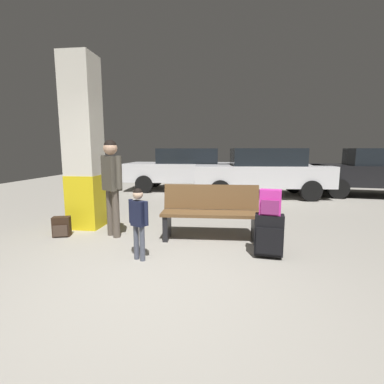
{
  "coord_description": "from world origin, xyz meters",
  "views": [
    {
      "loc": [
        0.76,
        -2.76,
        1.47
      ],
      "look_at": [
        0.25,
        1.3,
        0.85
      ],
      "focal_mm": 26.18,
      "sensor_mm": 36.0,
      "label": 1
    }
  ],
  "objects_px": {
    "bench": "(211,213)",
    "parked_car_side": "(380,171)",
    "adult": "(112,178)",
    "parked_car_far": "(186,168)",
    "structural_pillar": "(84,145)",
    "suitcase": "(269,235)",
    "child": "(139,216)",
    "parked_car_near": "(262,171)",
    "backpack_bright": "(270,202)",
    "backpack_dark_floor": "(62,227)"
  },
  "relations": [
    {
      "from": "suitcase",
      "to": "backpack_dark_floor",
      "type": "bearing_deg",
      "value": 171.07
    },
    {
      "from": "adult",
      "to": "parked_car_side",
      "type": "height_order",
      "value": "adult"
    },
    {
      "from": "child",
      "to": "parked_car_near",
      "type": "distance_m",
      "value": 5.96
    },
    {
      "from": "child",
      "to": "parked_car_far",
      "type": "height_order",
      "value": "parked_car_far"
    },
    {
      "from": "backpack_bright",
      "to": "structural_pillar",
      "type": "bearing_deg",
      "value": 160.13
    },
    {
      "from": "parked_car_far",
      "to": "backpack_bright",
      "type": "bearing_deg",
      "value": -71.69
    },
    {
      "from": "parked_car_far",
      "to": "parked_car_near",
      "type": "bearing_deg",
      "value": -22.67
    },
    {
      "from": "child",
      "to": "bench",
      "type": "bearing_deg",
      "value": 49.26
    },
    {
      "from": "suitcase",
      "to": "backpack_dark_floor",
      "type": "relative_size",
      "value": 1.78
    },
    {
      "from": "bench",
      "to": "suitcase",
      "type": "bearing_deg",
      "value": -41.33
    },
    {
      "from": "child",
      "to": "parked_car_near",
      "type": "relative_size",
      "value": 0.23
    },
    {
      "from": "structural_pillar",
      "to": "backpack_bright",
      "type": "height_order",
      "value": "structural_pillar"
    },
    {
      "from": "structural_pillar",
      "to": "parked_car_far",
      "type": "bearing_deg",
      "value": 77.48
    },
    {
      "from": "structural_pillar",
      "to": "backpack_dark_floor",
      "type": "height_order",
      "value": "structural_pillar"
    },
    {
      "from": "bench",
      "to": "parked_car_near",
      "type": "xyz_separation_m",
      "value": [
        1.34,
        4.49,
        0.36
      ]
    },
    {
      "from": "parked_car_far",
      "to": "suitcase",
      "type": "bearing_deg",
      "value": -71.68
    },
    {
      "from": "bench",
      "to": "adult",
      "type": "relative_size",
      "value": 0.99
    },
    {
      "from": "backpack_dark_floor",
      "to": "parked_car_far",
      "type": "relative_size",
      "value": 0.08
    },
    {
      "from": "bench",
      "to": "backpack_bright",
      "type": "distance_m",
      "value": 1.16
    },
    {
      "from": "adult",
      "to": "parked_car_far",
      "type": "xyz_separation_m",
      "value": [
        0.41,
        5.65,
        -0.2
      ]
    },
    {
      "from": "bench",
      "to": "suitcase",
      "type": "relative_size",
      "value": 2.68
    },
    {
      "from": "suitcase",
      "to": "parked_car_side",
      "type": "height_order",
      "value": "parked_car_side"
    },
    {
      "from": "parked_car_near",
      "to": "parked_car_far",
      "type": "relative_size",
      "value": 1.02
    },
    {
      "from": "child",
      "to": "parked_car_far",
      "type": "xyz_separation_m",
      "value": [
        -0.35,
        6.6,
        0.21
      ]
    },
    {
      "from": "bench",
      "to": "child",
      "type": "bearing_deg",
      "value": -130.74
    },
    {
      "from": "child",
      "to": "parked_car_far",
      "type": "relative_size",
      "value": 0.23
    },
    {
      "from": "structural_pillar",
      "to": "parked_car_side",
      "type": "xyz_separation_m",
      "value": [
        7.43,
        4.54,
        -0.76
      ]
    },
    {
      "from": "child",
      "to": "backpack_bright",
      "type": "bearing_deg",
      "value": 9.81
    },
    {
      "from": "backpack_bright",
      "to": "parked_car_near",
      "type": "bearing_deg",
      "value": 84.57
    },
    {
      "from": "suitcase",
      "to": "bench",
      "type": "bearing_deg",
      "value": 138.67
    },
    {
      "from": "parked_car_side",
      "to": "parked_car_near",
      "type": "bearing_deg",
      "value": -172.56
    },
    {
      "from": "structural_pillar",
      "to": "suitcase",
      "type": "distance_m",
      "value": 3.65
    },
    {
      "from": "backpack_bright",
      "to": "backpack_dark_floor",
      "type": "height_order",
      "value": "backpack_bright"
    },
    {
      "from": "bench",
      "to": "backpack_dark_floor",
      "type": "xyz_separation_m",
      "value": [
        -2.53,
        -0.21,
        -0.28
      ]
    },
    {
      "from": "adult",
      "to": "parked_car_far",
      "type": "height_order",
      "value": "adult"
    },
    {
      "from": "suitcase",
      "to": "parked_car_near",
      "type": "relative_size",
      "value": 0.14
    },
    {
      "from": "suitcase",
      "to": "child",
      "type": "xyz_separation_m",
      "value": [
        -1.73,
        -0.3,
        0.28
      ]
    },
    {
      "from": "parked_car_far",
      "to": "adult",
      "type": "bearing_deg",
      "value": -94.12
    },
    {
      "from": "backpack_dark_floor",
      "to": "parked_car_side",
      "type": "distance_m",
      "value": 9.2
    },
    {
      "from": "suitcase",
      "to": "parked_car_side",
      "type": "xyz_separation_m",
      "value": [
        4.21,
        5.71,
        0.48
      ]
    },
    {
      "from": "parked_car_far",
      "to": "bench",
      "type": "bearing_deg",
      "value": -77.36
    },
    {
      "from": "suitcase",
      "to": "backpack_bright",
      "type": "relative_size",
      "value": 1.78
    },
    {
      "from": "bench",
      "to": "parked_car_side",
      "type": "distance_m",
      "value": 7.09
    },
    {
      "from": "suitcase",
      "to": "parked_car_side",
      "type": "relative_size",
      "value": 0.14
    },
    {
      "from": "parked_car_near",
      "to": "parked_car_side",
      "type": "xyz_separation_m",
      "value": [
        3.71,
        0.48,
        0.0
      ]
    },
    {
      "from": "adult",
      "to": "parked_car_side",
      "type": "distance_m",
      "value": 8.39
    },
    {
      "from": "parked_car_near",
      "to": "parked_car_side",
      "type": "height_order",
      "value": "same"
    },
    {
      "from": "bench",
      "to": "child",
      "type": "xyz_separation_m",
      "value": [
        -0.89,
        -1.04,
        0.16
      ]
    },
    {
      "from": "bench",
      "to": "parked_car_near",
      "type": "distance_m",
      "value": 4.69
    },
    {
      "from": "parked_car_side",
      "to": "parked_car_far",
      "type": "relative_size",
      "value": 1.03
    }
  ]
}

